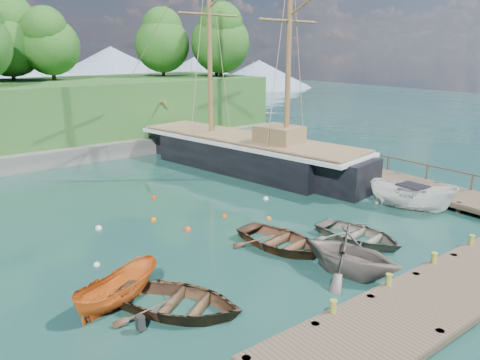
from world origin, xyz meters
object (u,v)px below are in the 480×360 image
at_px(rowboat_1, 349,275).
at_px(motorboat_orange, 119,305).
at_px(rowboat_0, 179,311).
at_px(cabin_boat_white, 410,209).
at_px(rowboat_3, 358,242).
at_px(schooner, 246,156).
at_px(rowboat_2, 280,248).

xyz_separation_m(rowboat_1, motorboat_orange, (-8.48, 3.51, 0.00)).
bearing_deg(rowboat_1, rowboat_0, 151.63).
bearing_deg(cabin_boat_white, motorboat_orange, 156.83).
relative_size(rowboat_1, motorboat_orange, 1.14).
bearing_deg(cabin_boat_white, rowboat_3, 169.00).
xyz_separation_m(rowboat_1, schooner, (7.17, 15.97, 1.07)).
height_order(rowboat_0, cabin_boat_white, cabin_boat_white).
bearing_deg(rowboat_1, cabin_boat_white, 5.27).
bearing_deg(motorboat_orange, schooner, -69.78).
relative_size(rowboat_1, cabin_boat_white, 0.87).
xyz_separation_m(rowboat_0, rowboat_2, (6.52, 1.85, 0.00)).
bearing_deg(motorboat_orange, rowboat_1, -130.79).
distance_m(rowboat_0, motorboat_orange, 2.26).
xyz_separation_m(motorboat_orange, schooner, (15.65, 12.46, 1.07)).
distance_m(rowboat_2, schooner, 14.49).
bearing_deg(rowboat_0, cabin_boat_white, -29.50).
bearing_deg(rowboat_3, motorboat_orange, 164.97).
bearing_deg(motorboat_orange, rowboat_3, -116.08).
relative_size(rowboat_0, rowboat_1, 1.14).
relative_size(motorboat_orange, cabin_boat_white, 0.76).
bearing_deg(schooner, cabin_boat_white, -91.66).
distance_m(rowboat_0, cabin_boat_white, 16.09).
xyz_separation_m(rowboat_0, motorboat_orange, (-1.52, 1.67, 0.00)).
bearing_deg(rowboat_3, rowboat_2, 145.96).
distance_m(rowboat_3, motorboat_orange, 11.60).
distance_m(rowboat_3, cabin_boat_white, 6.17).
height_order(rowboat_1, cabin_boat_white, rowboat_1).
height_order(rowboat_2, cabin_boat_white, cabin_boat_white).
bearing_deg(rowboat_0, rowboat_3, -33.41).
bearing_deg(motorboat_orange, rowboat_0, -156.13).
height_order(rowboat_0, schooner, schooner).
relative_size(rowboat_1, rowboat_3, 0.95).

